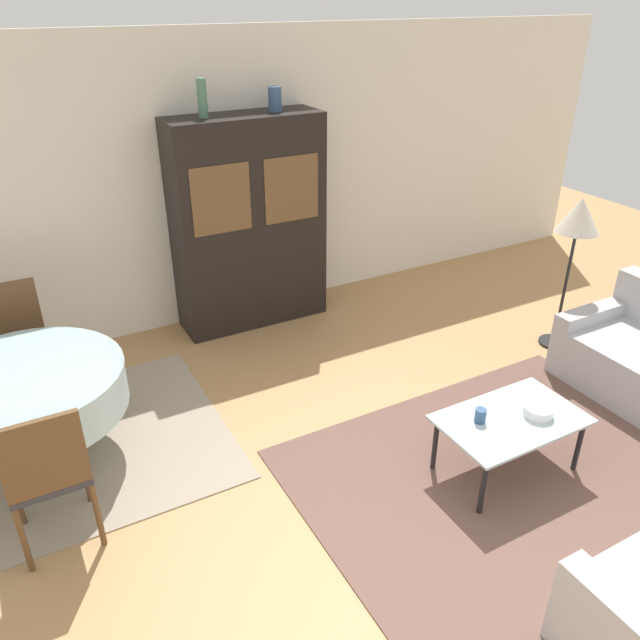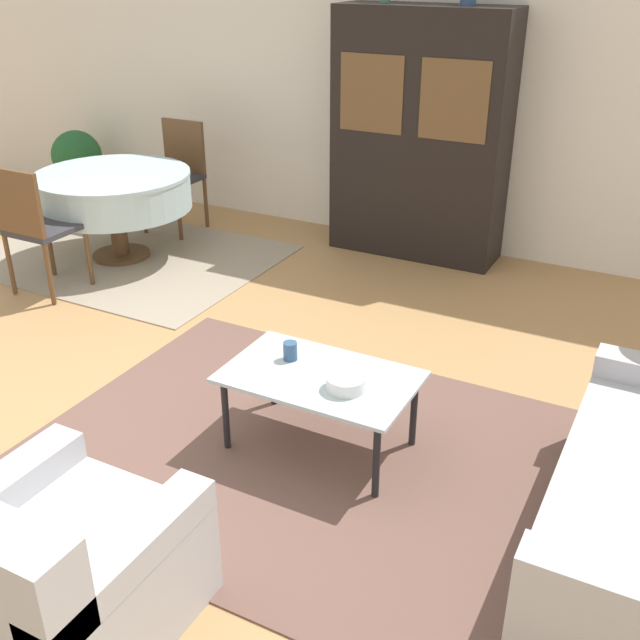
# 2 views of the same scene
# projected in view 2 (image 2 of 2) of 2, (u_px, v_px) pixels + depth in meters

# --- Properties ---
(ground_plane) EXTENTS (14.00, 14.00, 0.00)m
(ground_plane) POSITION_uv_depth(u_px,v_px,m) (106.00, 430.00, 4.10)
(ground_plane) COLOR tan
(wall_back) EXTENTS (10.00, 0.06, 2.70)m
(wall_back) POSITION_uv_depth(u_px,v_px,m) (380.00, 82.00, 6.38)
(wall_back) COLOR silver
(wall_back) RESTS_ON ground_plane
(area_rug) EXTENTS (2.80, 2.13, 0.01)m
(area_rug) POSITION_uv_depth(u_px,v_px,m) (307.00, 452.00, 3.91)
(area_rug) COLOR brown
(area_rug) RESTS_ON ground_plane
(dining_rug) EXTENTS (2.47, 1.84, 0.01)m
(dining_rug) POSITION_uv_depth(u_px,v_px,m) (126.00, 256.00, 6.42)
(dining_rug) COLOR gray
(dining_rug) RESTS_ON ground_plane
(armchair) EXTENTS (0.83, 0.85, 0.79)m
(armchair) POSITION_uv_depth(u_px,v_px,m) (53.00, 574.00, 2.76)
(armchair) COLOR #B2B2B7
(armchair) RESTS_ON ground_plane
(coffee_table) EXTENTS (0.97, 0.60, 0.43)m
(coffee_table) POSITION_uv_depth(u_px,v_px,m) (320.00, 382.00, 3.79)
(coffee_table) COLOR black
(coffee_table) RESTS_ON area_rug
(display_cabinet) EXTENTS (1.42, 0.48, 2.00)m
(display_cabinet) POSITION_uv_depth(u_px,v_px,m) (420.00, 136.00, 6.10)
(display_cabinet) COLOR black
(display_cabinet) RESTS_ON ground_plane
(dining_table) EXTENTS (1.27, 1.27, 0.72)m
(dining_table) POSITION_uv_depth(u_px,v_px,m) (114.00, 191.00, 6.16)
(dining_table) COLOR brown
(dining_table) RESTS_ON dining_rug
(dining_chair_near) EXTENTS (0.44, 0.44, 0.98)m
(dining_chair_near) POSITION_uv_depth(u_px,v_px,m) (34.00, 223.00, 5.48)
(dining_chair_near) COLOR brown
(dining_chair_near) RESTS_ON dining_rug
(dining_chair_far) EXTENTS (0.44, 0.44, 0.98)m
(dining_chair_far) POSITION_uv_depth(u_px,v_px,m) (178.00, 169.00, 6.84)
(dining_chair_far) COLOR brown
(dining_chair_far) RESTS_ON dining_rug
(cup) EXTENTS (0.07, 0.07, 0.10)m
(cup) POSITION_uv_depth(u_px,v_px,m) (290.00, 351.00, 3.90)
(cup) COLOR #33517A
(cup) RESTS_ON coffee_table
(bowl) EXTENTS (0.19, 0.19, 0.07)m
(bowl) POSITION_uv_depth(u_px,v_px,m) (346.00, 383.00, 3.64)
(bowl) COLOR white
(bowl) RESTS_ON coffee_table
(potted_plant) EXTENTS (0.51, 0.51, 0.72)m
(potted_plant) POSITION_uv_depth(u_px,v_px,m) (78.00, 162.00, 7.73)
(potted_plant) COLOR #93664C
(potted_plant) RESTS_ON ground_plane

